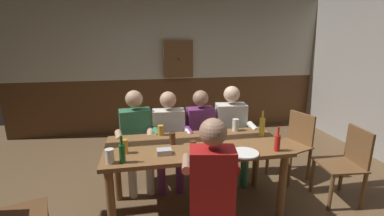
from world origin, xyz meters
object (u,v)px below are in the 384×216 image
(person_2, at_px, (202,133))
(pint_glass_4, at_px, (125,146))
(person_3, at_px, (232,129))
(pint_glass_5, at_px, (161,130))
(person_0, at_px, (137,135))
(condiment_caddy, at_px, (164,152))
(table_candle, at_px, (213,148))
(pint_glass_3, at_px, (236,125))
(bottle_2, at_px, (262,126))
(dining_table, at_px, (195,154))
(pint_glass_1, at_px, (193,146))
(pint_glass_6, at_px, (172,138))
(wall_dart_cabinet, at_px, (178,59))
(chair_empty_far_end, at_px, (294,143))
(person_1, at_px, (169,134))
(pint_glass_0, at_px, (207,129))
(bottle_1, at_px, (122,153))
(bottle_0, at_px, (277,142))
(plate_0, at_px, (245,153))
(pint_glass_2, at_px, (110,156))
(person_4, at_px, (211,181))
(chair_empty_near_left, at_px, (346,162))

(person_2, relative_size, pint_glass_4, 8.67)
(person_3, height_order, pint_glass_5, person_3)
(person_0, xyz_separation_m, condiment_caddy, (0.28, -0.82, 0.12))
(condiment_caddy, xyz_separation_m, pint_glass_5, (0.00, 0.53, 0.03))
(table_candle, height_order, condiment_caddy, table_candle)
(pint_glass_3, bearing_deg, bottle_2, -44.00)
(dining_table, relative_size, pint_glass_1, 17.12)
(pint_glass_6, xyz_separation_m, wall_dart_cabinet, (0.41, 2.54, 0.63))
(pint_glass_4, bearing_deg, wall_dart_cabinet, 71.68)
(chair_empty_far_end, distance_m, pint_glass_5, 1.84)
(person_1, distance_m, table_candle, 0.94)
(condiment_caddy, relative_size, pint_glass_0, 0.95)
(person_3, height_order, pint_glass_6, person_3)
(chair_empty_far_end, relative_size, condiment_caddy, 6.29)
(person_1, xyz_separation_m, pint_glass_3, (0.78, -0.30, 0.18))
(bottle_1, distance_m, pint_glass_5, 0.75)
(person_3, xyz_separation_m, pint_glass_5, (-0.96, -0.30, 0.14))
(chair_empty_far_end, relative_size, pint_glass_5, 7.58)
(bottle_0, bearing_deg, person_3, 98.44)
(pint_glass_0, bearing_deg, person_3, 41.67)
(plate_0, bearing_deg, pint_glass_2, 178.54)
(person_4, distance_m, bottle_0, 0.83)
(chair_empty_near_left, relative_size, pint_glass_2, 6.59)
(bottle_1, xyz_separation_m, pint_glass_6, (0.49, 0.35, -0.03))
(dining_table, relative_size, pint_glass_5, 16.07)
(bottle_2, height_order, pint_glass_5, bottle_2)
(bottle_1, bearing_deg, pint_glass_1, 10.31)
(pint_glass_3, relative_size, pint_glass_5, 1.25)
(person_0, bearing_deg, chair_empty_far_end, 168.40)
(person_1, bearing_deg, pint_glass_4, 59.33)
(pint_glass_4, bearing_deg, bottle_2, 7.54)
(bottle_1, height_order, pint_glass_6, bottle_1)
(person_2, bearing_deg, pint_glass_5, 24.38)
(person_3, relative_size, bottle_0, 4.99)
(dining_table, distance_m, chair_empty_far_end, 1.56)
(pint_glass_6, bearing_deg, person_0, 123.29)
(pint_glass_1, bearing_deg, chair_empty_far_end, 23.97)
(person_4, bearing_deg, person_3, 74.72)
(chair_empty_near_left, xyz_separation_m, pint_glass_1, (-1.80, -0.03, 0.35))
(plate_0, xyz_separation_m, pint_glass_3, (0.13, 0.65, 0.07))
(bottle_0, relative_size, pint_glass_0, 1.70)
(person_1, height_order, bottle_0, person_1)
(dining_table, xyz_separation_m, table_candle, (0.13, -0.24, 0.15))
(dining_table, relative_size, bottle_0, 7.46)
(person_1, height_order, pint_glass_3, person_1)
(condiment_caddy, height_order, bottle_0, bottle_0)
(dining_table, relative_size, condiment_caddy, 13.33)
(person_2, bearing_deg, pint_glass_4, 34.80)
(person_0, distance_m, pint_glass_0, 0.91)
(person_1, relative_size, person_3, 0.97)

